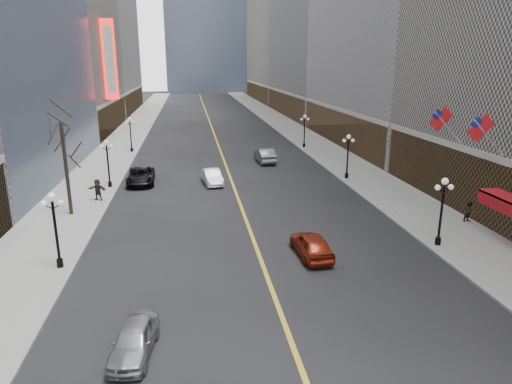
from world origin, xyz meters
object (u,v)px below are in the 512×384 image
object	(u,v)px
streetlamp_east_2	(348,152)
car_nb_far	(141,176)
streetlamp_west_1	(55,223)
car_sb_mid	(311,245)
car_sb_far	(265,155)
streetlamp_west_3	(130,131)
streetlamp_east_1	(442,205)
streetlamp_east_3	(305,127)
streetlamp_west_2	(108,159)
car_nb_near	(134,340)
car_nb_mid	(212,177)

from	to	relation	value
streetlamp_east_2	car_nb_far	bearing A→B (deg)	176.48
car_nb_far	streetlamp_west_1	bearing A→B (deg)	-100.52
car_sb_mid	car_sb_far	distance (m)	27.74
streetlamp_west_1	streetlamp_west_3	size ratio (longest dim) A/B	1.00
streetlamp_east_1	car_sb_mid	xyz separation A→B (m)	(-8.61, -0.26, -2.13)
streetlamp_east_2	streetlamp_east_3	distance (m)	18.00
streetlamp_east_3	car_sb_mid	distance (m)	37.32
streetlamp_west_1	streetlamp_east_3	bearing A→B (deg)	56.75
streetlamp_west_1	streetlamp_west_2	distance (m)	18.00
streetlamp_east_2	car_sb_far	world-z (taller)	streetlamp_east_2
streetlamp_west_1	car_sb_mid	size ratio (longest dim) A/B	1.00
car_nb_far	car_sb_mid	distance (m)	23.03
car_nb_near	car_sb_far	world-z (taller)	car_sb_far
car_nb_far	car_sb_far	xyz separation A→B (m)	(13.80, 8.16, 0.07)
streetlamp_east_3	car_nb_near	distance (m)	48.57
streetlamp_east_1	car_sb_far	distance (m)	28.39
streetlamp_east_2	car_sb_mid	bearing A→B (deg)	-115.24
streetlamp_west_1	car_nb_far	xyz separation A→B (m)	(2.80, 19.28, -2.12)
car_nb_near	car_sb_far	distance (m)	38.08
streetlamp_west_2	car_nb_near	xyz separation A→B (m)	(5.19, -26.89, -2.24)
streetlamp_east_1	car_sb_mid	distance (m)	8.87
streetlamp_west_2	car_nb_mid	bearing A→B (deg)	1.06
streetlamp_west_3	car_nb_far	world-z (taller)	streetlamp_west_3
streetlamp_east_1	streetlamp_west_2	size ratio (longest dim) A/B	1.00
streetlamp_west_2	car_sb_far	size ratio (longest dim) A/B	0.87
streetlamp_west_1	streetlamp_west_2	xyz separation A→B (m)	(0.00, 18.00, 0.00)
car_nb_near	car_nb_mid	xyz separation A→B (m)	(4.61, 27.07, 0.07)
streetlamp_east_3	streetlamp_west_3	distance (m)	23.60
streetlamp_east_2	car_nb_near	size ratio (longest dim) A/B	1.16
streetlamp_east_1	streetlamp_east_2	world-z (taller)	same
streetlamp_east_2	streetlamp_west_2	size ratio (longest dim) A/B	1.00
streetlamp_west_1	streetlamp_east_1	bearing A→B (deg)	0.00
streetlamp_east_1	streetlamp_west_3	distance (m)	43.05
streetlamp_west_1	car_nb_far	size ratio (longest dim) A/B	0.80
car_nb_mid	car_nb_far	world-z (taller)	car_nb_far
car_sb_far	car_nb_near	bearing A→B (deg)	69.81
streetlamp_east_3	streetlamp_west_1	bearing A→B (deg)	-123.25
streetlamp_east_2	streetlamp_west_1	xyz separation A→B (m)	(-23.60, -18.00, 0.00)
streetlamp_east_3	streetlamp_west_2	xyz separation A→B (m)	(-23.60, -18.00, 0.00)
car_nb_far	car_nb_near	bearing A→B (deg)	-87.40
car_nb_mid	streetlamp_west_2	bearing A→B (deg)	173.98
car_sb_far	streetlamp_east_1	bearing A→B (deg)	101.55
streetlamp_east_1	streetlamp_east_3	world-z (taller)	same
streetlamp_west_2	car_nb_near	world-z (taller)	streetlamp_west_2
streetlamp_east_2	car_nb_mid	xyz separation A→B (m)	(-13.80, 0.18, -2.17)
streetlamp_west_2	car_sb_far	distance (m)	19.21
streetlamp_east_3	car_nb_far	bearing A→B (deg)	-141.20
car_nb_near	car_nb_mid	world-z (taller)	car_nb_mid
streetlamp_east_2	streetlamp_west_3	world-z (taller)	same
streetlamp_east_1	car_sb_mid	size ratio (longest dim) A/B	1.00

